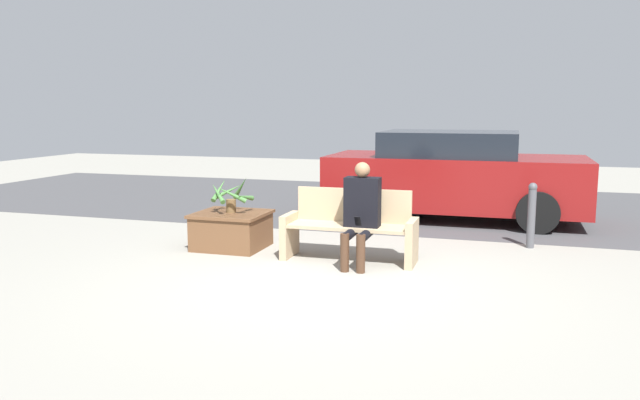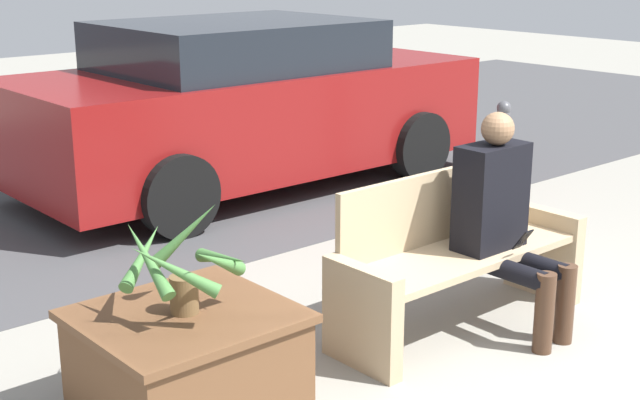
% 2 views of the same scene
% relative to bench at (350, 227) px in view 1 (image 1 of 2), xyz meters
% --- Properties ---
extents(ground_plane, '(30.00, 30.00, 0.00)m').
position_rel_bench_xyz_m(ground_plane, '(-0.01, -1.03, -0.41)').
color(ground_plane, gray).
extents(road_surface, '(20.00, 6.00, 0.01)m').
position_rel_bench_xyz_m(road_surface, '(-0.01, 4.58, -0.40)').
color(road_surface, '#424244').
rests_on(road_surface, ground_plane).
extents(bench, '(1.63, 0.51, 0.86)m').
position_rel_bench_xyz_m(bench, '(0.00, 0.00, 0.00)').
color(bench, tan).
rests_on(bench, ground_plane).
extents(person_seated, '(0.42, 0.63, 1.22)m').
position_rel_bench_xyz_m(person_seated, '(0.17, -0.18, 0.26)').
color(person_seated, black).
rests_on(person_seated, ground_plane).
extents(planter_box, '(0.92, 0.85, 0.48)m').
position_rel_bench_xyz_m(planter_box, '(-1.67, 0.16, -0.15)').
color(planter_box, brown).
rests_on(planter_box, ground_plane).
extents(potted_plant, '(0.58, 0.60, 0.49)m').
position_rel_bench_xyz_m(potted_plant, '(-1.67, 0.16, 0.31)').
color(potted_plant, brown).
rests_on(potted_plant, planter_box).
extents(parked_car, '(4.17, 1.98, 1.46)m').
position_rel_bench_xyz_m(parked_car, '(0.95, 3.27, 0.33)').
color(parked_car, maroon).
rests_on(parked_car, ground_plane).
extents(bollard_post, '(0.11, 0.11, 0.88)m').
position_rel_bench_xyz_m(bollard_post, '(2.14, 1.35, 0.05)').
color(bollard_post, '#4C4C51').
rests_on(bollard_post, ground_plane).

